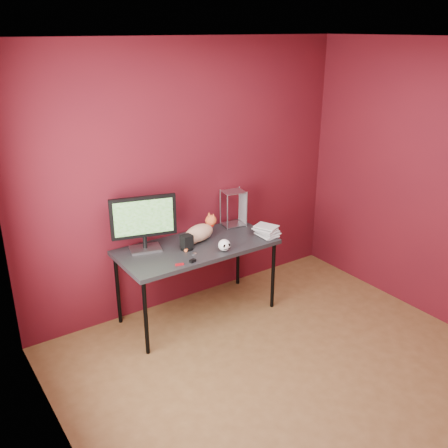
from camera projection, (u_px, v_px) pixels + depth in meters
room at (315, 215)px, 3.47m from camera, size 3.52×3.52×2.61m
desk at (197, 250)px, 4.72m from camera, size 1.50×0.70×0.75m
monitor at (144, 221)px, 4.50m from camera, size 0.59×0.26×0.52m
cat at (199, 233)px, 4.77m from camera, size 0.47×0.30×0.24m
skull_mug at (224, 245)px, 4.57m from camera, size 0.11×0.11×0.11m
speaker at (187, 243)px, 4.60m from camera, size 0.12×0.12×0.14m
book_stack at (262, 184)px, 4.68m from camera, size 0.23×0.26×1.08m
wire_rack at (233, 208)px, 5.11m from camera, size 0.24×0.21×0.37m
pocket_knife at (180, 264)px, 4.31m from camera, size 0.08×0.04×0.01m
black_gadget at (193, 261)px, 4.36m from camera, size 0.06×0.04×0.03m
washer at (194, 254)px, 4.52m from camera, size 0.05×0.05×0.00m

